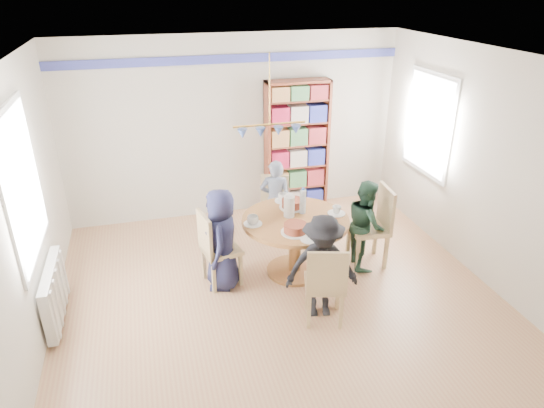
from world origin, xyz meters
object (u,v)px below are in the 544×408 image
object	(u,v)px
person_right	(366,224)
person_near	(322,267)
dining_table	(295,233)
radiator	(55,293)
bookshelf	(297,148)
chair_left	(215,246)
chair_right	(375,223)
chair_far	(274,204)
person_left	(222,239)
person_far	(275,200)
chair_near	(326,282)

from	to	relation	value
person_right	person_near	bearing A→B (deg)	143.20
dining_table	person_near	world-z (taller)	person_near
radiator	bookshelf	xyz separation A→B (m)	(3.34, 2.04, 0.65)
radiator	chair_left	xyz separation A→B (m)	(1.76, 0.25, 0.17)
chair_right	bookshelf	distance (m)	1.94
chair_far	person_right	size ratio (longest dim) A/B	0.77
chair_far	bookshelf	size ratio (longest dim) A/B	0.44
chair_right	person_right	size ratio (longest dim) A/B	0.90
radiator	person_right	size ratio (longest dim) A/B	0.86
person_right	person_left	bearing A→B (deg)	100.30
person_right	person_far	xyz separation A→B (m)	(-0.91, 0.96, 0.01)
chair_right	chair_far	distance (m)	1.47
chair_near	person_left	xyz separation A→B (m)	(-0.91, 0.99, 0.10)
radiator	chair_far	world-z (taller)	chair_far
person_right	person_far	distance (m)	1.32
radiator	bookshelf	size ratio (longest dim) A/B	0.49
person_left	person_far	size ratio (longest dim) A/B	1.06
chair_far	person_far	xyz separation A→B (m)	(-0.00, -0.08, 0.10)
dining_table	bookshelf	distance (m)	1.95
chair_far	chair_near	world-z (taller)	chair_near
person_near	person_left	bearing A→B (deg)	149.02
chair_right	bookshelf	size ratio (longest dim) A/B	0.51
person_near	bookshelf	distance (m)	2.76
person_right	person_near	world-z (taller)	person_near
person_far	chair_left	bearing A→B (deg)	61.02
chair_far	chair_right	bearing A→B (deg)	-44.51
dining_table	person_left	world-z (taller)	person_left
chair_near	chair_right	bearing A→B (deg)	43.54
chair_far	bookshelf	distance (m)	1.12
chair_left	person_far	bearing A→B (deg)	42.29
radiator	chair_left	distance (m)	1.78
person_far	bookshelf	xyz separation A→B (m)	(0.59, 0.89, 0.42)
chair_near	bookshelf	distance (m)	2.93
chair_near	bookshelf	size ratio (longest dim) A/B	0.46
person_near	bookshelf	size ratio (longest dim) A/B	0.59
chair_near	radiator	bearing A→B (deg)	163.90
radiator	dining_table	distance (m)	2.77
chair_near	person_near	size ratio (longest dim) A/B	0.79
chair_near	dining_table	bearing A→B (deg)	90.10
chair_left	bookshelf	xyz separation A→B (m)	(1.58, 1.79, 0.48)
person_left	bookshelf	size ratio (longest dim) A/B	0.61
dining_table	chair_far	distance (m)	1.00
dining_table	person_far	size ratio (longest dim) A/B	1.11
radiator	bookshelf	world-z (taller)	bookshelf
person_left	person_right	bearing A→B (deg)	103.63
person_right	radiator	bearing A→B (deg)	103.55
radiator	dining_table	bearing A→B (deg)	4.99
person_left	bookshelf	bearing A→B (deg)	154.72
person_right	chair_left	bearing A→B (deg)	98.88
radiator	person_far	xyz separation A→B (m)	(2.75, 1.15, 0.24)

